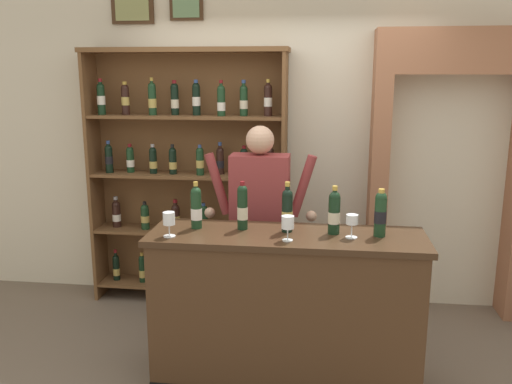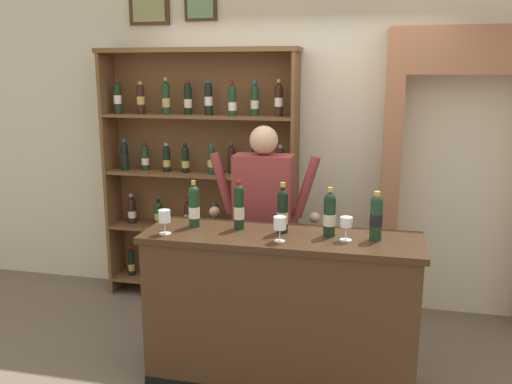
{
  "view_description": "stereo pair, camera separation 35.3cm",
  "coord_description": "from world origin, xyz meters",
  "px_view_note": "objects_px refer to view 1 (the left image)",
  "views": [
    {
      "loc": [
        0.37,
        -3.26,
        2.04
      ],
      "look_at": [
        -0.09,
        0.32,
        1.23
      ],
      "focal_mm": 37.67,
      "sensor_mm": 36.0,
      "label": 1
    },
    {
      "loc": [
        0.72,
        -3.19,
        2.04
      ],
      "look_at": [
        -0.09,
        0.32,
        1.23
      ],
      "focal_mm": 37.67,
      "sensor_mm": 36.0,
      "label": 2
    }
  ],
  "objects_px": {
    "shopkeeper": "(260,209)",
    "tasting_bottle_grappa": "(380,213)",
    "wine_shelf": "(189,171)",
    "wine_glass_right": "(169,220)",
    "tasting_bottle_prosecco": "(287,210)",
    "tasting_counter": "(285,310)",
    "wine_glass_spare": "(288,223)",
    "tasting_bottle_brunello": "(196,207)",
    "tasting_bottle_chianti": "(334,212)",
    "tasting_bottle_vin_santo": "(242,207)",
    "wine_glass_left": "(352,221)"
  },
  "relations": [
    {
      "from": "tasting_counter",
      "to": "wine_glass_right",
      "type": "distance_m",
      "value": 0.96
    },
    {
      "from": "tasting_bottle_vin_santo",
      "to": "wine_glass_left",
      "type": "distance_m",
      "value": 0.71
    },
    {
      "from": "wine_shelf",
      "to": "tasting_counter",
      "type": "xyz_separation_m",
      "value": [
        0.96,
        -1.27,
        -0.67
      ]
    },
    {
      "from": "tasting_bottle_grappa",
      "to": "wine_glass_left",
      "type": "distance_m",
      "value": 0.19
    },
    {
      "from": "shopkeeper",
      "to": "wine_glass_spare",
      "type": "distance_m",
      "value": 0.79
    },
    {
      "from": "tasting_bottle_prosecco",
      "to": "wine_glass_left",
      "type": "bearing_deg",
      "value": -11.3
    },
    {
      "from": "tasting_bottle_vin_santo",
      "to": "tasting_bottle_chianti",
      "type": "bearing_deg",
      "value": -2.48
    },
    {
      "from": "wine_shelf",
      "to": "tasting_bottle_brunello",
      "type": "relative_size",
      "value": 7.2
    },
    {
      "from": "shopkeeper",
      "to": "wine_glass_right",
      "type": "xyz_separation_m",
      "value": [
        -0.48,
        -0.75,
        0.11
      ]
    },
    {
      "from": "tasting_bottle_prosecco",
      "to": "tasting_bottle_chianti",
      "type": "xyz_separation_m",
      "value": [
        0.3,
        -0.01,
        -0.0
      ]
    },
    {
      "from": "wine_glass_right",
      "to": "shopkeeper",
      "type": "bearing_deg",
      "value": 57.5
    },
    {
      "from": "shopkeeper",
      "to": "wine_glass_spare",
      "type": "bearing_deg",
      "value": -70.66
    },
    {
      "from": "tasting_bottle_brunello",
      "to": "wine_glass_spare",
      "type": "relative_size",
      "value": 2.0
    },
    {
      "from": "shopkeeper",
      "to": "tasting_bottle_vin_santo",
      "type": "xyz_separation_m",
      "value": [
        -0.05,
        -0.53,
        0.15
      ]
    },
    {
      "from": "tasting_bottle_vin_santo",
      "to": "wine_glass_spare",
      "type": "xyz_separation_m",
      "value": [
        0.31,
        -0.21,
        -0.04
      ]
    },
    {
      "from": "tasting_bottle_grappa",
      "to": "tasting_bottle_chianti",
      "type": "bearing_deg",
      "value": 176.34
    },
    {
      "from": "wine_shelf",
      "to": "wine_glass_right",
      "type": "xyz_separation_m",
      "value": [
        0.24,
        -1.42,
        -0.04
      ]
    },
    {
      "from": "tasting_bottle_brunello",
      "to": "wine_shelf",
      "type": "bearing_deg",
      "value": 106.6
    },
    {
      "from": "wine_glass_right",
      "to": "tasting_bottle_brunello",
      "type": "bearing_deg",
      "value": 58.61
    },
    {
      "from": "tasting_counter",
      "to": "tasting_bottle_prosecco",
      "type": "distance_m",
      "value": 0.66
    },
    {
      "from": "tasting_bottle_brunello",
      "to": "tasting_bottle_chianti",
      "type": "xyz_separation_m",
      "value": [
        0.89,
        -0.01,
        0.0
      ]
    },
    {
      "from": "shopkeeper",
      "to": "tasting_bottle_grappa",
      "type": "bearing_deg",
      "value": -34.9
    },
    {
      "from": "tasting_bottle_chianti",
      "to": "tasting_bottle_vin_santo",
      "type": "bearing_deg",
      "value": 177.52
    },
    {
      "from": "tasting_counter",
      "to": "shopkeeper",
      "type": "relative_size",
      "value": 1.06
    },
    {
      "from": "wine_shelf",
      "to": "tasting_bottle_prosecco",
      "type": "distance_m",
      "value": 1.55
    },
    {
      "from": "tasting_bottle_brunello",
      "to": "tasting_bottle_chianti",
      "type": "relative_size",
      "value": 1.0
    },
    {
      "from": "wine_glass_spare",
      "to": "wine_glass_right",
      "type": "xyz_separation_m",
      "value": [
        -0.74,
        -0.01,
        -0.0
      ]
    },
    {
      "from": "tasting_bottle_chianti",
      "to": "wine_glass_spare",
      "type": "height_order",
      "value": "tasting_bottle_chianti"
    },
    {
      "from": "wine_glass_spare",
      "to": "tasting_bottle_brunello",
      "type": "bearing_deg",
      "value": 162.42
    },
    {
      "from": "tasting_bottle_brunello",
      "to": "tasting_bottle_grappa",
      "type": "distance_m",
      "value": 1.18
    },
    {
      "from": "wine_glass_left",
      "to": "wine_shelf",
      "type": "bearing_deg",
      "value": 136.41
    },
    {
      "from": "tasting_bottle_grappa",
      "to": "wine_glass_right",
      "type": "distance_m",
      "value": 1.31
    },
    {
      "from": "tasting_bottle_vin_santo",
      "to": "tasting_bottle_prosecco",
      "type": "xyz_separation_m",
      "value": [
        0.29,
        -0.02,
        -0.01
      ]
    },
    {
      "from": "wine_glass_right",
      "to": "tasting_bottle_vin_santo",
      "type": "bearing_deg",
      "value": 27.12
    },
    {
      "from": "shopkeeper",
      "to": "wine_glass_left",
      "type": "xyz_separation_m",
      "value": [
        0.65,
        -0.63,
        0.11
      ]
    },
    {
      "from": "tasting_bottle_chianti",
      "to": "tasting_bottle_grappa",
      "type": "xyz_separation_m",
      "value": [
        0.28,
        -0.02,
        0.01
      ]
    },
    {
      "from": "shopkeeper",
      "to": "tasting_bottle_grappa",
      "type": "height_order",
      "value": "shopkeeper"
    },
    {
      "from": "tasting_bottle_prosecco",
      "to": "tasting_bottle_grappa",
      "type": "distance_m",
      "value": 0.58
    },
    {
      "from": "tasting_bottle_brunello",
      "to": "tasting_bottle_vin_santo",
      "type": "relative_size",
      "value": 0.98
    },
    {
      "from": "wine_glass_right",
      "to": "wine_shelf",
      "type": "bearing_deg",
      "value": 99.48
    },
    {
      "from": "wine_shelf",
      "to": "tasting_bottle_vin_santo",
      "type": "height_order",
      "value": "wine_shelf"
    },
    {
      "from": "tasting_bottle_brunello",
      "to": "wine_glass_right",
      "type": "height_order",
      "value": "tasting_bottle_brunello"
    },
    {
      "from": "tasting_bottle_chianti",
      "to": "tasting_bottle_prosecco",
      "type": "bearing_deg",
      "value": 178.59
    },
    {
      "from": "tasting_bottle_vin_santo",
      "to": "tasting_bottle_prosecco",
      "type": "bearing_deg",
      "value": -3.56
    },
    {
      "from": "tasting_bottle_vin_santo",
      "to": "tasting_bottle_grappa",
      "type": "bearing_deg",
      "value": -2.86
    },
    {
      "from": "tasting_bottle_vin_santo",
      "to": "wine_glass_right",
      "type": "height_order",
      "value": "tasting_bottle_vin_santo"
    },
    {
      "from": "wine_glass_left",
      "to": "tasting_bottle_grappa",
      "type": "bearing_deg",
      "value": 17.67
    },
    {
      "from": "tasting_counter",
      "to": "wine_glass_spare",
      "type": "bearing_deg",
      "value": -83.2
    },
    {
      "from": "wine_shelf",
      "to": "tasting_bottle_brunello",
      "type": "height_order",
      "value": "wine_shelf"
    },
    {
      "from": "tasting_bottle_brunello",
      "to": "tasting_bottle_grappa",
      "type": "xyz_separation_m",
      "value": [
        1.17,
        -0.03,
        0.01
      ]
    }
  ]
}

